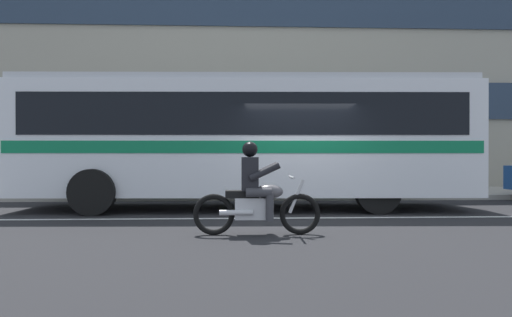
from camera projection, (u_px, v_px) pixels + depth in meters
The scene contains 7 objects.
ground_plane at pixel (300, 214), 10.39m from camera, with size 60.00×60.00×0.00m, color black.
sidewalk_curb at pixel (279, 193), 15.48m from camera, with size 28.00×3.80×0.15m, color #A39E93.
lane_center_stripe at pixel (304, 218), 9.79m from camera, with size 26.60×0.14×0.01m, color silver.
office_building_facade at pixel (273, 63), 17.74m from camera, with size 28.00×0.89×9.89m.
transit_bus at pixel (244, 134), 11.51m from camera, with size 11.10×2.98×3.22m.
motorcycle_with_rider at pixel (256, 196), 7.68m from camera, with size 2.14×0.64×1.56m.
fire_hydrant at pixel (228, 182), 14.47m from camera, with size 0.22×0.30×0.75m.
Camera 1 is at (-1.46, -10.33, 1.31)m, focal length 32.19 mm.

